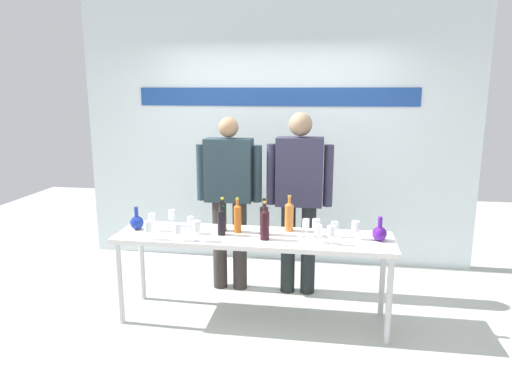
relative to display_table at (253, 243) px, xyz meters
name	(u,v)px	position (x,y,z in m)	size (l,w,h in m)	color
ground_plane	(253,319)	(0.00, 0.00, -0.70)	(10.00, 10.00, 0.00)	#B4B8AE
back_wall	(275,132)	(0.00, 1.57, 0.80)	(4.44, 0.11, 3.00)	white
display_table	(253,243)	(0.00, 0.00, 0.00)	(2.34, 0.58, 0.77)	white
decanter_blue_left	(137,222)	(-1.04, 0.02, 0.13)	(0.12, 0.12, 0.20)	navy
decanter_blue_right	(380,233)	(1.04, 0.02, 0.13)	(0.12, 0.12, 0.20)	#4D168C
presenter_left	(229,192)	(-0.34, 0.64, 0.29)	(0.65, 0.22, 1.72)	#2F2A28
presenter_right	(299,191)	(0.34, 0.64, 0.32)	(0.63, 0.22, 1.77)	#1F2526
wine_bottle_0	(221,221)	(-0.27, -0.02, 0.19)	(0.07, 0.07, 0.30)	black
wine_bottle_1	(264,219)	(0.09, 0.04, 0.21)	(0.07, 0.07, 0.31)	black
wine_bottle_2	(238,217)	(-0.15, 0.07, 0.20)	(0.07, 0.07, 0.31)	#CB621D
wine_bottle_3	(265,223)	(0.11, -0.09, 0.20)	(0.07, 0.07, 0.32)	black
wine_bottle_4	(223,216)	(-0.29, 0.10, 0.20)	(0.06, 0.06, 0.30)	black
wine_bottle_5	(289,215)	(0.29, 0.18, 0.20)	(0.08, 0.08, 0.32)	orange
wine_glass_left_0	(178,229)	(-0.59, -0.23, 0.17)	(0.07, 0.07, 0.14)	white
wine_glass_left_1	(197,227)	(-0.43, -0.21, 0.19)	(0.07, 0.07, 0.17)	white
wine_glass_left_2	(172,215)	(-0.77, 0.16, 0.17)	(0.06, 0.06, 0.15)	white
wine_glass_left_3	(148,227)	(-0.84, -0.23, 0.17)	(0.07, 0.07, 0.15)	white
wine_glass_left_4	(191,222)	(-0.54, -0.02, 0.17)	(0.06, 0.06, 0.15)	white
wine_glass_left_5	(152,218)	(-0.89, 0.01, 0.18)	(0.06, 0.06, 0.15)	white
wine_glass_right_0	(318,230)	(0.55, -0.10, 0.17)	(0.06, 0.06, 0.15)	white
wine_glass_right_1	(335,226)	(0.68, 0.07, 0.16)	(0.06, 0.06, 0.13)	white
wine_glass_right_2	(356,227)	(0.85, 0.03, 0.17)	(0.06, 0.06, 0.15)	white
wine_glass_right_3	(331,231)	(0.65, -0.14, 0.17)	(0.06, 0.06, 0.16)	white
wine_glass_right_4	(316,224)	(0.52, 0.09, 0.17)	(0.07, 0.07, 0.14)	white
wine_glass_right_5	(306,224)	(0.44, 0.03, 0.18)	(0.06, 0.06, 0.15)	white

